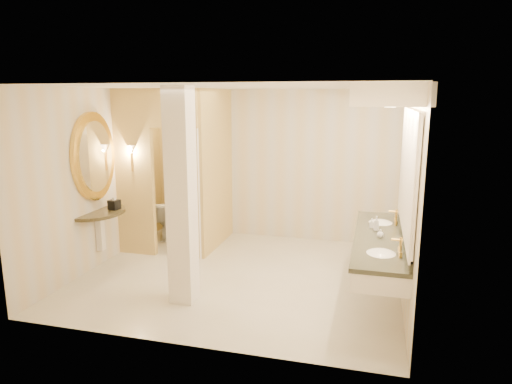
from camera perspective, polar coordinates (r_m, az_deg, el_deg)
floor at (r=6.82m, az=-2.00°, el=-10.34°), size 4.50×4.50×0.00m
ceiling at (r=6.31m, az=-2.18°, el=12.99°), size 4.50×4.50×0.00m
wall_back at (r=8.34m, az=1.89°, el=3.40°), size 4.50×0.02×2.70m
wall_front at (r=4.60m, az=-9.30°, el=-3.71°), size 4.50×0.02×2.70m
wall_left at (r=7.39m, az=-19.04°, el=1.67°), size 0.02×4.00×2.70m
wall_right at (r=6.18m, az=18.33°, el=-0.18°), size 0.02×4.00×2.70m
toilet_closet at (r=7.70m, az=-8.11°, el=2.85°), size 1.50×1.55×2.70m
wall_sconce at (r=7.53m, az=-15.36°, el=5.01°), size 0.14×0.14×0.42m
vanity at (r=5.72m, az=16.03°, el=1.89°), size 0.75×2.60×2.09m
console_shelf at (r=7.24m, az=-19.47°, el=1.41°), size 1.01×1.01×1.96m
pillar at (r=5.68m, az=-9.30°, el=-0.73°), size 0.30×0.30×2.70m
tissue_box at (r=7.32m, az=-17.30°, el=-1.52°), size 0.17×0.17×0.15m
toilet at (r=8.60m, az=-11.10°, el=-3.39°), size 0.57×0.77×0.69m
soap_bottle_a at (r=6.21m, az=14.27°, el=-3.78°), size 0.06×0.06×0.13m
soap_bottle_b at (r=5.81m, az=15.28°, el=-5.01°), size 0.10×0.10×0.11m
soap_bottle_c at (r=6.08m, az=14.82°, el=-3.83°), size 0.09×0.09×0.19m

